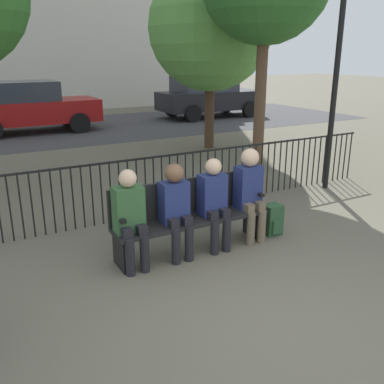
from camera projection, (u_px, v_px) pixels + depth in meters
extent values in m
plane|color=#605B4C|center=(289.00, 327.00, 3.99)|extent=(80.00, 80.00, 0.00)
cube|color=black|center=(192.00, 220.00, 5.42)|extent=(2.05, 0.45, 0.05)
cube|color=black|center=(185.00, 196.00, 5.50)|extent=(2.05, 0.05, 0.47)
cube|color=black|center=(120.00, 252.00, 5.04)|extent=(0.06, 0.38, 0.40)
cube|color=black|center=(253.00, 223.00, 5.94)|extent=(0.06, 0.38, 0.40)
cube|color=black|center=(118.00, 217.00, 4.91)|extent=(0.06, 0.38, 0.04)
cube|color=black|center=(254.00, 192.00, 5.80)|extent=(0.06, 0.38, 0.04)
cylinder|color=black|center=(130.00, 257.00, 4.87)|extent=(0.11, 0.11, 0.45)
cylinder|color=black|center=(145.00, 254.00, 4.95)|extent=(0.11, 0.11, 0.45)
cube|color=black|center=(126.00, 232.00, 4.87)|extent=(0.11, 0.20, 0.12)
cube|color=black|center=(141.00, 229.00, 4.95)|extent=(0.11, 0.20, 0.12)
cube|color=#335B33|center=(129.00, 209.00, 4.94)|extent=(0.34, 0.22, 0.55)
sphere|color=beige|center=(128.00, 178.00, 4.81)|extent=(0.21, 0.21, 0.21)
cylinder|color=black|center=(176.00, 247.00, 5.14)|extent=(0.11, 0.11, 0.45)
cylinder|color=black|center=(189.00, 244.00, 5.22)|extent=(0.11, 0.11, 0.45)
cube|color=black|center=(172.00, 223.00, 5.14)|extent=(0.11, 0.20, 0.12)
cube|color=black|center=(185.00, 220.00, 5.22)|extent=(0.11, 0.20, 0.12)
cube|color=navy|center=(174.00, 202.00, 5.22)|extent=(0.34, 0.22, 0.52)
sphere|color=brown|center=(174.00, 173.00, 5.08)|extent=(0.23, 0.23, 0.23)
cylinder|color=black|center=(215.00, 238.00, 5.39)|extent=(0.11, 0.11, 0.45)
cylinder|color=black|center=(227.00, 235.00, 5.47)|extent=(0.11, 0.11, 0.45)
cube|color=black|center=(211.00, 215.00, 5.39)|extent=(0.11, 0.20, 0.12)
cube|color=black|center=(223.00, 212.00, 5.47)|extent=(0.11, 0.20, 0.12)
cube|color=navy|center=(212.00, 195.00, 5.47)|extent=(0.34, 0.22, 0.54)
sphere|color=beige|center=(213.00, 167.00, 5.33)|extent=(0.21, 0.21, 0.21)
cylinder|color=brown|center=(251.00, 229.00, 5.65)|extent=(0.11, 0.11, 0.45)
cylinder|color=brown|center=(262.00, 227.00, 5.73)|extent=(0.11, 0.11, 0.45)
cube|color=brown|center=(247.00, 207.00, 5.65)|extent=(0.11, 0.20, 0.12)
cube|color=brown|center=(258.00, 205.00, 5.73)|extent=(0.11, 0.20, 0.12)
cube|color=navy|center=(248.00, 187.00, 5.72)|extent=(0.34, 0.22, 0.58)
sphere|color=beige|center=(250.00, 157.00, 5.58)|extent=(0.24, 0.24, 0.24)
cube|color=#284C2D|center=(272.00, 219.00, 6.00)|extent=(0.25, 0.21, 0.43)
cube|color=#284C2D|center=(278.00, 227.00, 5.92)|extent=(0.17, 0.04, 0.20)
cylinder|color=black|center=(10.00, 208.00, 5.70)|extent=(0.02, 0.02, 0.95)
cylinder|color=black|center=(21.00, 206.00, 5.76)|extent=(0.02, 0.02, 0.95)
cylinder|color=black|center=(32.00, 205.00, 5.82)|extent=(0.02, 0.02, 0.95)
cylinder|color=black|center=(42.00, 203.00, 5.89)|extent=(0.02, 0.02, 0.95)
cylinder|color=black|center=(53.00, 201.00, 5.95)|extent=(0.02, 0.02, 0.95)
cylinder|color=black|center=(63.00, 200.00, 6.02)|extent=(0.02, 0.02, 0.95)
cylinder|color=black|center=(73.00, 198.00, 6.08)|extent=(0.02, 0.02, 0.95)
cylinder|color=black|center=(83.00, 197.00, 6.15)|extent=(0.02, 0.02, 0.95)
cylinder|color=black|center=(92.00, 195.00, 6.21)|extent=(0.02, 0.02, 0.95)
cylinder|color=black|center=(102.00, 194.00, 6.28)|extent=(0.02, 0.02, 0.95)
cylinder|color=black|center=(111.00, 192.00, 6.34)|extent=(0.02, 0.02, 0.95)
cylinder|color=black|center=(120.00, 191.00, 6.41)|extent=(0.02, 0.02, 0.95)
cylinder|color=black|center=(128.00, 190.00, 6.47)|extent=(0.02, 0.02, 0.95)
cylinder|color=black|center=(137.00, 188.00, 6.53)|extent=(0.02, 0.02, 0.95)
cylinder|color=black|center=(146.00, 187.00, 6.60)|extent=(0.02, 0.02, 0.95)
cylinder|color=black|center=(154.00, 186.00, 6.66)|extent=(0.02, 0.02, 0.95)
cylinder|color=black|center=(162.00, 184.00, 6.73)|extent=(0.02, 0.02, 0.95)
cylinder|color=black|center=(170.00, 183.00, 6.79)|extent=(0.02, 0.02, 0.95)
cylinder|color=black|center=(178.00, 182.00, 6.86)|extent=(0.02, 0.02, 0.95)
cylinder|color=black|center=(185.00, 181.00, 6.92)|extent=(0.02, 0.02, 0.95)
cylinder|color=black|center=(193.00, 180.00, 6.99)|extent=(0.02, 0.02, 0.95)
cylinder|color=black|center=(200.00, 178.00, 7.05)|extent=(0.02, 0.02, 0.95)
cylinder|color=black|center=(208.00, 177.00, 7.12)|extent=(0.02, 0.02, 0.95)
cylinder|color=black|center=(215.00, 176.00, 7.18)|extent=(0.02, 0.02, 0.95)
cylinder|color=black|center=(222.00, 175.00, 7.24)|extent=(0.02, 0.02, 0.95)
cylinder|color=black|center=(229.00, 174.00, 7.31)|extent=(0.02, 0.02, 0.95)
cylinder|color=black|center=(235.00, 173.00, 7.37)|extent=(0.02, 0.02, 0.95)
cylinder|color=black|center=(242.00, 172.00, 7.44)|extent=(0.02, 0.02, 0.95)
cylinder|color=black|center=(249.00, 171.00, 7.50)|extent=(0.02, 0.02, 0.95)
cylinder|color=black|center=(255.00, 170.00, 7.57)|extent=(0.02, 0.02, 0.95)
cylinder|color=black|center=(261.00, 169.00, 7.63)|extent=(0.02, 0.02, 0.95)
cylinder|color=black|center=(268.00, 168.00, 7.70)|extent=(0.02, 0.02, 0.95)
cylinder|color=black|center=(274.00, 167.00, 7.76)|extent=(0.02, 0.02, 0.95)
cylinder|color=black|center=(280.00, 166.00, 7.83)|extent=(0.02, 0.02, 0.95)
cylinder|color=black|center=(286.00, 165.00, 7.89)|extent=(0.02, 0.02, 0.95)
cylinder|color=black|center=(291.00, 164.00, 7.95)|extent=(0.02, 0.02, 0.95)
cylinder|color=black|center=(297.00, 163.00, 8.02)|extent=(0.02, 0.02, 0.95)
cylinder|color=black|center=(303.00, 163.00, 8.08)|extent=(0.02, 0.02, 0.95)
cylinder|color=black|center=(308.00, 162.00, 8.15)|extent=(0.02, 0.02, 0.95)
cylinder|color=black|center=(314.00, 161.00, 8.21)|extent=(0.02, 0.02, 0.95)
cylinder|color=black|center=(319.00, 160.00, 8.28)|extent=(0.02, 0.02, 0.95)
cylinder|color=black|center=(324.00, 159.00, 8.34)|extent=(0.02, 0.02, 0.95)
cylinder|color=black|center=(330.00, 158.00, 8.41)|extent=(0.02, 0.02, 0.95)
cylinder|color=black|center=(335.00, 158.00, 8.47)|extent=(0.02, 0.02, 0.95)
cylinder|color=black|center=(340.00, 157.00, 8.54)|extent=(0.02, 0.02, 0.95)
cylinder|color=black|center=(345.00, 156.00, 8.60)|extent=(0.02, 0.02, 0.95)
cylinder|color=black|center=(350.00, 155.00, 8.66)|extent=(0.02, 0.02, 0.95)
cube|color=black|center=(146.00, 158.00, 6.47)|extent=(9.00, 0.03, 0.03)
cylinder|color=brown|center=(260.00, 95.00, 9.10)|extent=(0.24, 0.24, 3.18)
cylinder|color=#422D1E|center=(209.00, 107.00, 11.34)|extent=(0.26, 0.26, 2.20)
sphere|color=#569342|center=(210.00, 27.00, 10.73)|extent=(3.16, 3.16, 3.16)
cylinder|color=black|center=(335.00, 90.00, 7.61)|extent=(0.10, 0.10, 3.65)
cube|color=#3D3D3F|center=(42.00, 132.00, 13.98)|extent=(24.00, 6.00, 0.01)
cube|color=maroon|center=(31.00, 111.00, 13.73)|extent=(4.20, 1.70, 0.70)
cube|color=#2D333D|center=(18.00, 91.00, 13.39)|extent=(2.31, 1.56, 0.60)
cylinder|color=black|center=(80.00, 123.00, 13.72)|extent=(0.64, 0.20, 0.64)
cylinder|color=black|center=(67.00, 116.00, 15.17)|extent=(0.64, 0.20, 0.64)
cube|color=black|center=(211.00, 100.00, 17.09)|extent=(4.20, 1.70, 0.70)
cube|color=#2D333D|center=(204.00, 84.00, 16.75)|extent=(2.31, 1.56, 0.60)
cylinder|color=black|center=(250.00, 109.00, 17.08)|extent=(0.64, 0.20, 0.64)
cylinder|color=black|center=(226.00, 105.00, 18.52)|extent=(0.64, 0.20, 0.64)
cylinder|color=black|center=(193.00, 114.00, 15.88)|extent=(0.64, 0.20, 0.64)
cylinder|color=black|center=(172.00, 109.00, 17.32)|extent=(0.64, 0.20, 0.64)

